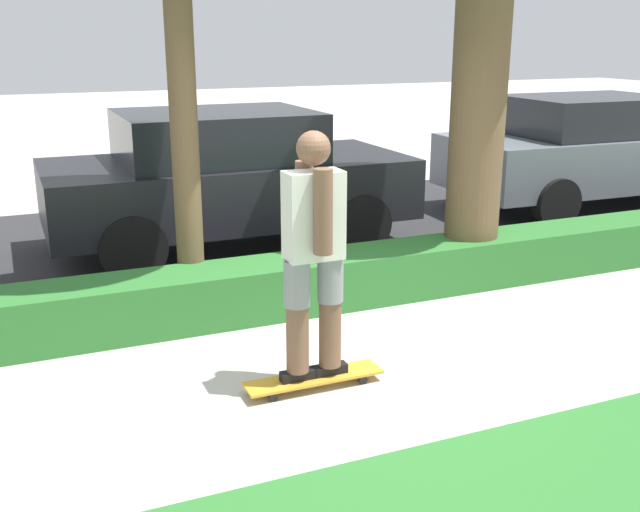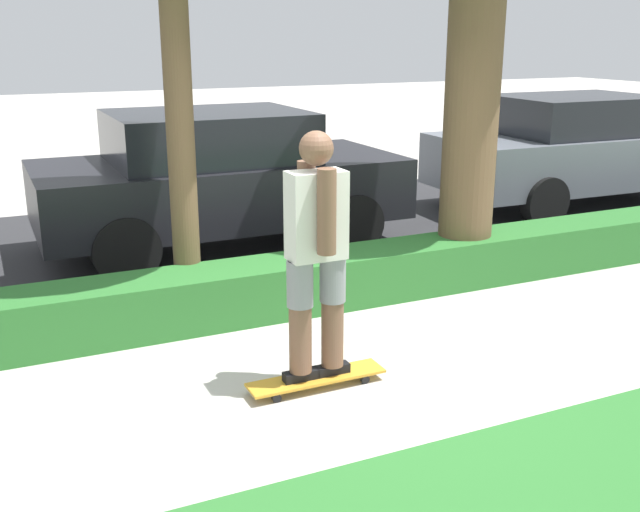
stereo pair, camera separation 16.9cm
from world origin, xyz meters
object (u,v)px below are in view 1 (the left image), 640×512
Objects in this scene: parked_car_middle at (226,177)px; parked_car_rear at (591,150)px; skateboard at (314,378)px; skater_person at (314,251)px.

parked_car_middle reaches higher than parked_car_rear.
skateboard is at bearing -145.44° from parked_car_rear.
parked_car_middle is at bearing 82.76° from skater_person.
skateboard is 0.98m from skater_person.
parked_car_middle is at bearing 82.76° from skateboard.
skater_person is 0.42× the size of parked_car_middle.
parked_car_rear is (6.10, 3.97, -0.20)m from skater_person.
parked_car_middle is 0.96× the size of parked_car_rear.
skater_person reaches higher than parked_car_middle.
skater_person is at bearing -169.38° from skateboard.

